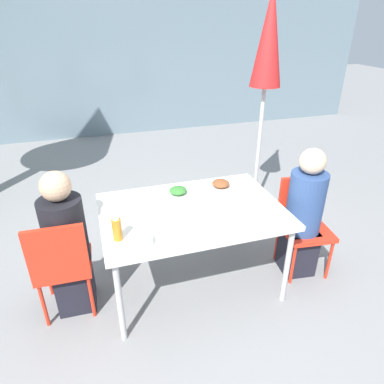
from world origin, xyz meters
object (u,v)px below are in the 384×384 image
object	(u,v)px
drinking_cup	(245,196)
person_left	(68,247)
salad_bowl	(140,241)
person_right	(303,216)
bottle	(117,229)
chair_right	(303,218)
chair_left	(62,262)
closed_umbrella	(268,52)

from	to	relation	value
drinking_cup	person_left	bearing A→B (deg)	179.04
drinking_cup	salad_bowl	size ratio (longest dim) A/B	0.48
person_left	person_right	world-z (taller)	person_right
bottle	drinking_cup	distance (m)	1.08
chair_right	person_right	size ratio (longest dim) A/B	0.72
chair_left	drinking_cup	distance (m)	1.49
chair_left	closed_umbrella	bearing A→B (deg)	28.49
drinking_cup	salad_bowl	xyz separation A→B (m)	(-0.92, -0.35, -0.02)
chair_right	bottle	xyz separation A→B (m)	(-1.62, -0.20, 0.33)
chair_left	person_right	size ratio (longest dim) A/B	0.72
chair_right	salad_bowl	distance (m)	1.54
person_left	bottle	world-z (taller)	person_left
person_left	closed_umbrella	bearing A→B (deg)	27.31
person_right	bottle	xyz separation A→B (m)	(-1.56, -0.13, 0.26)
bottle	salad_bowl	bearing A→B (deg)	-36.65
person_right	closed_umbrella	bearing A→B (deg)	-89.77
chair_left	chair_right	bearing A→B (deg)	1.95
person_right	bottle	world-z (taller)	person_right
chair_right	person_right	xyz separation A→B (m)	(-0.06, -0.07, 0.07)
person_left	chair_right	distance (m)	1.98
closed_umbrella	drinking_cup	xyz separation A→B (m)	(-0.64, -1.00, -0.98)
chair_right	person_right	bearing A→B (deg)	58.13
bottle	chair_left	bearing A→B (deg)	154.83
person_left	drinking_cup	distance (m)	1.43
person_left	closed_umbrella	distance (m)	2.57
closed_umbrella	drinking_cup	size ratio (longest dim) A/B	27.89
chair_left	salad_bowl	xyz separation A→B (m)	(0.54, -0.29, 0.27)
salad_bowl	person_right	bearing A→B (deg)	8.95
chair_right	person_right	distance (m)	0.12
bottle	drinking_cup	size ratio (longest dim) A/B	2.08
closed_umbrella	bottle	xyz separation A→B (m)	(-1.69, -1.25, -0.94)
chair_left	drinking_cup	bearing A→B (deg)	3.90
person_right	drinking_cup	size ratio (longest dim) A/B	13.78
person_right	bottle	bearing A→B (deg)	11.54
person_left	chair_right	world-z (taller)	person_left
person_left	bottle	xyz separation A→B (m)	(0.36, -0.27, 0.26)
salad_bowl	bottle	bearing A→B (deg)	143.35
person_left	closed_umbrella	size ratio (longest dim) A/B	0.49
person_left	person_right	distance (m)	1.93
closed_umbrella	bottle	world-z (taller)	closed_umbrella
person_left	person_right	size ratio (longest dim) A/B	1.00
chair_left	person_left	distance (m)	0.12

